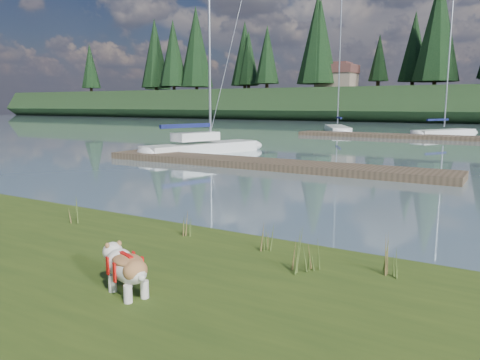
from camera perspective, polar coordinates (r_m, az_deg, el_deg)
The scene contains 20 objects.
ground at distance 39.19m, azimuth 22.74°, elevation 4.61°, with size 200.00×200.00×0.00m, color #7A949F.
ridge at distance 81.90m, azimuth 27.20°, elevation 8.13°, with size 200.00×20.00×5.00m, color #1D3118.
bulldog at distance 6.09m, azimuth -13.68°, elevation -10.19°, with size 0.98×0.62×0.58m.
sailboat_main at distance 26.21m, azimuth -3.72°, elevation 4.26°, with size 3.81×8.06×11.53m.
dock_near at distance 20.23m, azimuth 2.67°, elevation 2.00°, with size 16.00×2.00×0.30m, color #4C3D2C.
dock_far at distance 38.95m, azimuth 25.68°, elevation 4.61°, with size 26.00×2.20×0.30m, color #4C3D2C.
sailboat_bg_1 at distance 47.19m, azimuth 11.67°, elevation 6.21°, with size 5.25×8.40×12.67m.
sailboat_bg_2 at distance 43.47m, azimuth 24.11°, elevation 5.35°, with size 4.90×7.03×11.04m.
weed_0 at distance 8.54m, azimuth -6.56°, elevation -5.22°, with size 0.17×0.14×0.56m.
weed_1 at distance 7.63m, azimuth 3.38°, elevation -7.09°, with size 0.17×0.14×0.51m.
weed_2 at distance 6.70m, azimuth 7.23°, elevation -8.82°, with size 0.17×0.14×0.69m.
weed_3 at distance 9.95m, azimuth -19.72°, elevation -3.60°, with size 0.17×0.14×0.57m.
weed_4 at distance 6.87m, azimuth 8.75°, elevation -9.26°, with size 0.17×0.14×0.46m.
weed_5 at distance 6.90m, azimuth 17.84°, elevation -9.13°, with size 0.17×0.14×0.57m.
mud_lip at distance 9.33m, azimuth -6.39°, elevation -7.23°, with size 60.00×0.50×0.14m, color #33281C.
conifer_0 at distance 97.38m, azimuth -8.13°, elevation 15.06°, with size 5.72×5.72×14.15m.
conifer_1 at distance 92.15m, azimuth 1.06°, elevation 14.63°, with size 4.40×4.40×11.30m.
conifer_2 at distance 83.24m, azimuth 9.39°, elevation 16.65°, with size 6.60×6.60×16.05m.
conifer_3 at distance 82.67m, azimuth 20.49°, elevation 14.99°, with size 4.84×4.84×12.25m.
house_0 at distance 83.49m, azimuth 11.75°, elevation 12.26°, with size 6.30×5.30×4.65m.
Camera 1 is at (5.43, -8.72, 2.72)m, focal length 35.00 mm.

